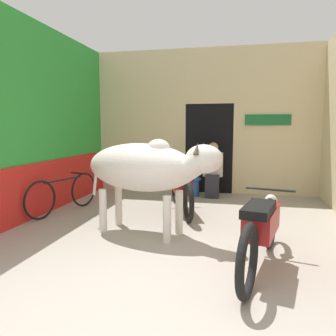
% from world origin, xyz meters
% --- Properties ---
extents(ground_plane, '(30.00, 30.00, 0.00)m').
position_xyz_m(ground_plane, '(0.00, 0.00, 0.00)').
color(ground_plane, '#9E9389').
extents(wall_left_shopfront, '(0.25, 5.15, 3.30)m').
position_xyz_m(wall_left_shopfront, '(-2.63, 2.56, 1.59)').
color(wall_left_shopfront, green).
rests_on(wall_left_shopfront, ground_plane).
extents(wall_back_with_doorway, '(5.08, 0.93, 3.30)m').
position_xyz_m(wall_back_with_doorway, '(0.05, 5.39, 1.43)').
color(wall_back_with_doorway, beige).
rests_on(wall_back_with_doorway, ground_plane).
extents(cow, '(2.12, 1.11, 1.36)m').
position_xyz_m(cow, '(-0.46, 1.96, 0.96)').
color(cow, silver).
rests_on(cow, ground_plane).
extents(motorcycle_near, '(0.68, 2.03, 0.79)m').
position_xyz_m(motorcycle_near, '(1.07, 1.10, 0.46)').
color(motorcycle_near, black).
rests_on(motorcycle_near, ground_plane).
extents(motorcycle_far, '(0.84, 1.96, 0.77)m').
position_xyz_m(motorcycle_far, '(-0.19, 3.30, 0.44)').
color(motorcycle_far, black).
rests_on(motorcycle_far, ground_plane).
extents(bicycle, '(0.57, 1.65, 0.67)m').
position_xyz_m(bicycle, '(-2.24, 2.79, 0.34)').
color(bicycle, black).
rests_on(bicycle, ground_plane).
extents(shopkeeper_seated, '(0.42, 0.34, 1.19)m').
position_xyz_m(shopkeeper_seated, '(0.26, 4.67, 0.62)').
color(shopkeeper_seated, '#282833').
rests_on(shopkeeper_seated, ground_plane).
extents(plastic_stool, '(0.31, 0.31, 0.40)m').
position_xyz_m(plastic_stool, '(-0.14, 4.67, 0.22)').
color(plastic_stool, '#2856B2').
rests_on(plastic_stool, ground_plane).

